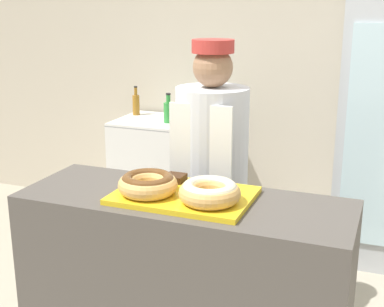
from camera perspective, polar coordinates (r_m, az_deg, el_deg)
wall_back at (r=4.31m, az=10.01°, el=9.47°), size 8.00×0.06×2.70m
display_counter at (r=2.60m, az=-0.83°, el=-14.83°), size 1.50×0.54×0.97m
serving_tray at (r=2.38m, az=-0.88°, el=-4.50°), size 0.60×0.42×0.02m
donut_chocolate_glaze at (r=2.36m, az=-4.74°, el=-3.18°), size 0.26×0.26×0.09m
donut_light_glaze at (r=2.26m, az=1.89°, el=-4.06°), size 0.26×0.26×0.09m
brownie_back_left at (r=2.53m, az=-1.81°, el=-2.61°), size 0.09×0.09×0.03m
brownie_back_right at (r=2.46m, az=2.48°, el=-3.15°), size 0.09×0.09×0.03m
baker_person at (r=2.97m, az=2.06°, el=-3.05°), size 0.40×0.40×1.62m
chest_freezer at (r=4.42m, az=-2.43°, el=-2.09°), size 0.85×0.58×0.89m
bottle_green at (r=4.22m, az=-2.53°, el=4.53°), size 0.07×0.07×0.23m
bottle_green_b at (r=4.35m, az=2.08°, el=4.98°), size 0.08×0.08×0.26m
bottle_amber at (r=4.54m, az=-5.99°, el=5.30°), size 0.06×0.06×0.24m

